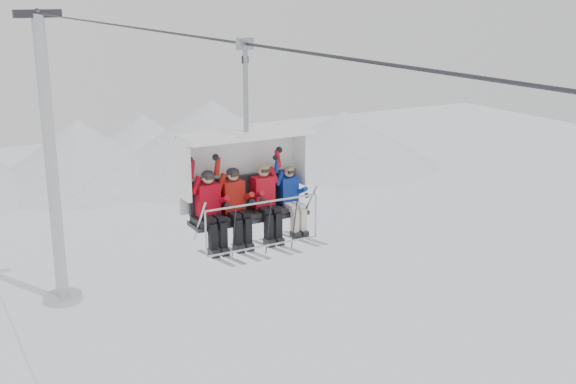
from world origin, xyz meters
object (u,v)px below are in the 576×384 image
skier_center_left (235,203)px  skier_center_right (265,199)px  lift_tower_right (53,184)px  skier_far_left (210,207)px  chairlift_carrier (244,173)px  skier_far_right (291,198)px

skier_center_left → skier_center_right: bearing=-0.0°
lift_tower_right → skier_far_left: lift_tower_right is taller
skier_far_left → skier_center_right: 1.20m
chairlift_carrier → skier_far_right: 1.11m
chairlift_carrier → skier_center_right: (0.32, -0.31, -0.50)m
skier_far_left → skier_center_left: size_ratio=1.01×
skier_center_right → skier_far_right: 0.59m
skier_far_left → skier_far_right: size_ratio=1.01×
lift_tower_right → chairlift_carrier: lift_tower_right is taller
chairlift_carrier → skier_far_left: 1.05m
skier_center_left → skier_far_right: size_ratio=1.01×
lift_tower_right → skier_far_right: size_ratio=7.99×
skier_far_left → skier_far_right: 1.79m
chairlift_carrier → lift_tower_right: bearing=90.0°
lift_tower_right → skier_far_right: 20.99m
lift_tower_right → skier_far_left: 20.99m
skier_center_right → skier_far_right: (0.59, -0.02, -0.05)m
chairlift_carrier → skier_center_left: (-0.35, -0.31, -0.50)m
lift_tower_right → skier_far_right: bearing=-87.5°
skier_center_right → skier_far_left: bearing=179.9°
chairlift_carrier → skier_far_right: bearing=-19.6°
lift_tower_right → chairlift_carrier: bearing=-90.0°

